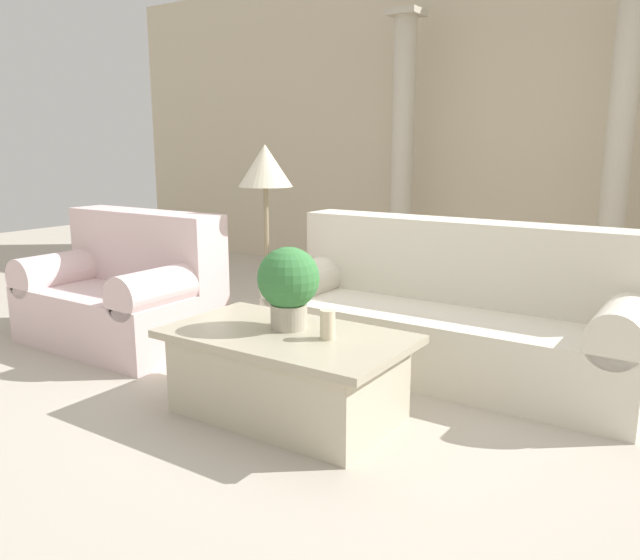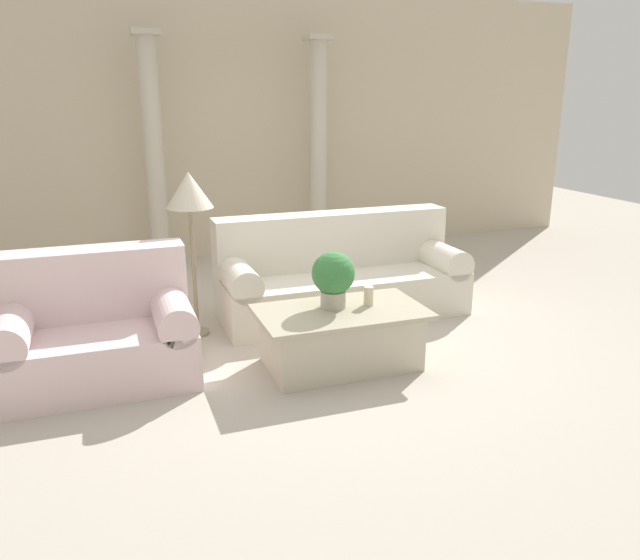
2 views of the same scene
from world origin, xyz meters
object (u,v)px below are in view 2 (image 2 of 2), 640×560
Objects in this scene: sofa_long at (340,276)px; loveseat at (96,330)px; coffee_table at (341,337)px; potted_plant at (333,276)px; floor_lamp at (189,197)px.

loveseat is (-2.16, -0.73, 0.01)m from sofa_long.
sofa_long is 1.22m from coffee_table.
coffee_table is (1.73, -0.40, -0.14)m from loveseat.
loveseat reaches higher than coffee_table.
potted_plant is (1.69, -0.33, 0.32)m from loveseat.
floor_lamp is at bearing 133.37° from potted_plant.
floor_lamp is (-1.36, -0.12, 0.83)m from sofa_long.
floor_lamp is (-0.93, 1.01, 0.96)m from coffee_table.
sofa_long is 2.29m from loveseat.
sofa_long is 5.27× the size of potted_plant.
floor_lamp reaches higher than potted_plant.
coffee_table is 0.90× the size of floor_lamp.
potted_plant is 1.39m from floor_lamp.
loveseat is 0.97× the size of floor_lamp.
coffee_table is 2.91× the size of potted_plant.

